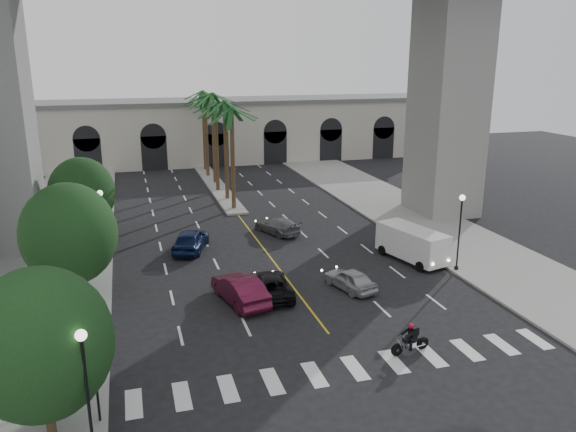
% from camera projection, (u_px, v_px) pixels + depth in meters
% --- Properties ---
extents(ground, '(140.00, 140.00, 0.00)m').
position_uv_depth(ground, '(343.00, 352.00, 27.57)').
color(ground, black).
rests_on(ground, ground).
extents(sidewalk_left, '(8.00, 100.00, 0.15)m').
position_uv_depth(sidewalk_left, '(50.00, 274.00, 37.35)').
color(sidewalk_left, gray).
rests_on(sidewalk_left, ground).
extents(sidewalk_right, '(8.00, 100.00, 0.15)m').
position_uv_depth(sidewalk_right, '(447.00, 236.00, 45.45)').
color(sidewalk_right, gray).
rests_on(sidewalk_right, ground).
extents(median, '(2.00, 24.00, 0.20)m').
position_uv_depth(median, '(217.00, 187.00, 62.64)').
color(median, gray).
rests_on(median, ground).
extents(pier_building, '(71.00, 10.50, 8.50)m').
position_uv_depth(pier_building, '(196.00, 131.00, 77.21)').
color(pier_building, beige).
rests_on(pier_building, ground).
extents(palm_a, '(3.20, 3.20, 10.30)m').
position_uv_depth(palm_a, '(231.00, 113.00, 50.96)').
color(palm_a, '#47331E').
rests_on(palm_a, ground).
extents(palm_b, '(3.20, 3.20, 10.60)m').
position_uv_depth(palm_b, '(225.00, 107.00, 54.60)').
color(palm_b, '#47331E').
rests_on(palm_b, ground).
extents(palm_c, '(3.20, 3.20, 10.10)m').
position_uv_depth(palm_c, '(215.00, 108.00, 58.34)').
color(palm_c, '#47331E').
rests_on(palm_c, ground).
extents(palm_d, '(3.20, 3.20, 10.90)m').
position_uv_depth(palm_d, '(212.00, 98.00, 61.93)').
color(palm_d, '#47331E').
rests_on(palm_d, ground).
extents(palm_e, '(3.20, 3.20, 10.40)m').
position_uv_depth(palm_e, '(205.00, 100.00, 65.68)').
color(palm_e, '#47331E').
rests_on(palm_e, ground).
extents(palm_f, '(3.20, 3.20, 10.70)m').
position_uv_depth(palm_f, '(203.00, 95.00, 69.38)').
color(palm_f, '#47331E').
rests_on(palm_f, ground).
extents(street_tree_near, '(5.20, 5.20, 6.89)m').
position_uv_depth(street_tree_near, '(40.00, 344.00, 20.19)').
color(street_tree_near, '#382616').
rests_on(street_tree_near, ground).
extents(street_tree_mid, '(5.44, 5.44, 7.21)m').
position_uv_depth(street_tree_mid, '(69.00, 234.00, 32.15)').
color(street_tree_mid, '#382616').
rests_on(street_tree_mid, ground).
extents(street_tree_far, '(5.04, 5.04, 6.68)m').
position_uv_depth(street_tree_far, '(82.00, 193.00, 43.32)').
color(street_tree_far, '#382616').
rests_on(street_tree_far, ground).
extents(lamp_post_left_near, '(0.40, 0.40, 5.35)m').
position_uv_depth(lamp_post_left_near, '(87.00, 387.00, 18.99)').
color(lamp_post_left_near, black).
rests_on(lamp_post_left_near, ground).
extents(lamp_post_left_far, '(0.40, 0.40, 5.35)m').
position_uv_depth(lamp_post_left_far, '(102.00, 221.00, 38.39)').
color(lamp_post_left_far, black).
rests_on(lamp_post_left_far, ground).
extents(lamp_post_right, '(0.40, 0.40, 5.35)m').
position_uv_depth(lamp_post_right, '(460.00, 226.00, 37.16)').
color(lamp_post_right, black).
rests_on(lamp_post_right, ground).
extents(traffic_signal_near, '(0.25, 0.18, 3.65)m').
position_uv_depth(traffic_signal_near, '(95.00, 367.00, 21.52)').
color(traffic_signal_near, black).
rests_on(traffic_signal_near, ground).
extents(traffic_signal_far, '(0.25, 0.18, 3.65)m').
position_uv_depth(traffic_signal_far, '(98.00, 322.00, 25.22)').
color(traffic_signal_far, black).
rests_on(traffic_signal_far, ground).
extents(motorcycle_rider, '(2.18, 0.63, 1.58)m').
position_uv_depth(motorcycle_rider, '(411.00, 339.00, 27.41)').
color(motorcycle_rider, black).
rests_on(motorcycle_rider, ground).
extents(car_a, '(2.60, 4.18, 1.33)m').
position_uv_depth(car_a, '(350.00, 279.00, 34.94)').
color(car_a, '#AAAAAF').
rests_on(car_a, ground).
extents(car_b, '(2.80, 5.33, 1.67)m').
position_uv_depth(car_b, '(240.00, 289.00, 33.01)').
color(car_b, '#56112A').
rests_on(car_b, ground).
extents(car_c, '(2.63, 5.10, 1.38)m').
position_uv_depth(car_c, '(270.00, 285.00, 34.00)').
color(car_c, black).
rests_on(car_c, ground).
extents(car_d, '(3.52, 4.99, 1.34)m').
position_uv_depth(car_d, '(277.00, 225.00, 46.17)').
color(car_d, slate).
rests_on(car_d, ground).
extents(car_e, '(3.61, 5.35, 1.69)m').
position_uv_depth(car_e, '(191.00, 240.00, 41.92)').
color(car_e, '#0E1C44').
rests_on(car_e, ground).
extents(cargo_van, '(3.39, 5.91, 2.37)m').
position_uv_depth(cargo_van, '(413.00, 243.00, 39.69)').
color(cargo_van, white).
rests_on(cargo_van, ground).
extents(pedestrian_a, '(0.76, 0.56, 1.89)m').
position_uv_depth(pedestrian_a, '(6.00, 340.00, 26.49)').
color(pedestrian_a, black).
rests_on(pedestrian_a, sidewalk_left).
extents(pedestrian_b, '(0.92, 0.80, 1.64)m').
position_uv_depth(pedestrian_b, '(41.00, 314.00, 29.47)').
color(pedestrian_b, black).
rests_on(pedestrian_b, sidewalk_left).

